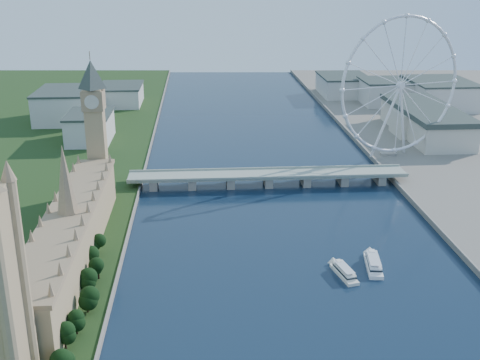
{
  "coord_description": "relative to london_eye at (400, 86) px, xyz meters",
  "views": [
    {
      "loc": [
        -53.4,
        -148.05,
        162.68
      ],
      "look_at": [
        -28.53,
        210.0,
        36.28
      ],
      "focal_mm": 45.0,
      "sensor_mm": 36.0,
      "label": 1
    }
  ],
  "objects": [
    {
      "name": "westminster_bridge",
      "position": [
        -119.98,
        -55.08,
        -60.89
      ],
      "size": [
        220.0,
        22.0,
        9.5
      ],
      "color": "gray",
      "rests_on": "ground"
    },
    {
      "name": "tour_boat_near",
      "position": [
        -94.32,
        -208.02,
        -67.52
      ],
      "size": [
        12.79,
        28.82,
        6.16
      ],
      "primitive_type": null,
      "rotation": [
        0.0,
        0.0,
        0.21
      ],
      "color": "silver",
      "rests_on": "ground"
    },
    {
      "name": "london_eye",
      "position": [
        0.0,
        0.0,
        0.0
      ],
      "size": [
        113.6,
        39.12,
        124.3
      ],
      "color": "silver",
      "rests_on": "ground"
    },
    {
      "name": "tree_row",
      "position": [
        -232.98,
        -281.08,
        -57.79
      ],
      "size": [
        8.77,
        216.77,
        22.23
      ],
      "color": "black",
      "rests_on": "ground"
    },
    {
      "name": "county_hall",
      "position": [
        55.02,
        74.92,
        -67.52
      ],
      "size": [
        54.0,
        144.0,
        35.0
      ],
      "primitive_type": null,
      "color": "beige",
      "rests_on": "ground"
    },
    {
      "name": "parliament_range",
      "position": [
        -247.98,
        -185.08,
        -49.04
      ],
      "size": [
        24.0,
        200.0,
        70.0
      ],
      "color": "tan",
      "rests_on": "ground"
    },
    {
      "name": "tour_boat_far",
      "position": [
        -75.43,
        -199.86,
        -67.52
      ],
      "size": [
        12.7,
        32.72,
        7.06
      ],
      "primitive_type": null,
      "rotation": [
        0.0,
        0.0,
        -0.15
      ],
      "color": "white",
      "rests_on": "ground"
    },
    {
      "name": "city_skyline",
      "position": [
        -80.75,
        205.0,
        -50.56
      ],
      "size": [
        505.0,
        280.0,
        32.0
      ],
      "color": "beige",
      "rests_on": "ground"
    },
    {
      "name": "big_ben",
      "position": [
        -247.98,
        -77.08,
        -0.95
      ],
      "size": [
        20.02,
        20.02,
        110.0
      ],
      "color": "tan",
      "rests_on": "ground"
    }
  ]
}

